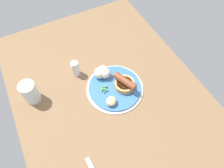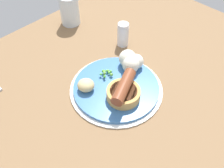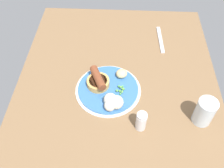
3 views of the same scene
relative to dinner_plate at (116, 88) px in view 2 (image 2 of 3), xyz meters
The scene contains 8 objects.
dining_table 4.14cm from the dinner_plate, 75.57° to the left, with size 110.00×80.00×3.00cm, color brown.
dinner_plate is the anchor object (origin of this frame).
sausage_pudding 5.22cm from the dinner_plate, 110.40° to the right, with size 11.04×8.73×5.71cm.
pea_pile 5.44cm from the dinner_plate, 79.31° to the left, with size 3.97×3.35×1.87cm.
cauliflower_floret 8.99cm from the dinner_plate, 14.37° to the left, with size 6.89×7.02×5.08cm.
potato_chunk_0 8.43cm from the dinner_plate, 142.02° to the left, with size 4.23×4.53×3.21cm, color #CCB77F.
drinking_glass 35.76cm from the dinner_plate, 70.92° to the left, with size 6.62×6.62×10.36cm, color silver.
salt_shaker 19.99cm from the dinner_plate, 37.75° to the left, with size 3.65×3.65×7.85cm.
Camera 2 is at (-33.51, -33.88, 54.89)cm, focal length 40.00 mm.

